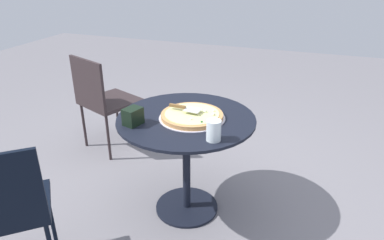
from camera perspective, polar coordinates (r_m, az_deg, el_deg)
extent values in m
plane|color=slate|center=(2.57, -0.84, -14.02)|extent=(10.00, 10.00, 0.00)
cylinder|color=black|center=(2.20, -0.95, 0.25)|extent=(0.87, 0.87, 0.02)
cylinder|color=black|center=(2.37, -0.89, -7.35)|extent=(0.05, 0.05, 0.67)
cylinder|color=black|center=(2.57, -0.84, -13.86)|extent=(0.44, 0.44, 0.02)
cylinder|color=silver|center=(2.19, 0.00, 0.36)|extent=(0.41, 0.41, 0.00)
cylinder|color=tan|center=(2.18, 0.00, 0.71)|extent=(0.39, 0.39, 0.03)
cylinder|color=#E3E491|center=(2.17, 0.00, 1.06)|extent=(0.34, 0.34, 0.00)
sphere|color=white|center=(2.17, 0.86, 1.21)|extent=(0.02, 0.02, 0.02)
sphere|color=#277626|center=(2.27, -1.84, 2.27)|extent=(0.02, 0.02, 0.02)
sphere|color=#F4E2C3|center=(2.15, 3.49, 0.93)|extent=(0.02, 0.02, 0.02)
sphere|color=#24602A|center=(2.05, 1.57, -0.28)|extent=(0.01, 0.01, 0.01)
sphere|color=white|center=(2.19, 2.12, 1.41)|extent=(0.02, 0.02, 0.02)
sphere|color=white|center=(2.09, -0.17, 0.17)|extent=(0.01, 0.01, 0.01)
sphere|color=#EEF0CD|center=(2.21, -0.79, 1.67)|extent=(0.02, 0.02, 0.02)
sphere|color=#2F611F|center=(2.23, 0.62, 1.83)|extent=(0.02, 0.02, 0.02)
sphere|color=#E5EFC9|center=(2.20, 3.54, 1.50)|extent=(0.02, 0.02, 0.02)
cube|color=silver|center=(2.17, 0.10, 1.66)|extent=(0.11, 0.09, 0.00)
cube|color=brown|center=(2.21, -2.39, 2.26)|extent=(0.11, 0.03, 0.02)
cylinder|color=white|center=(1.90, 3.54, -1.70)|extent=(0.08, 0.08, 0.12)
cube|color=black|center=(2.11, -9.58, 0.59)|extent=(0.11, 0.13, 0.10)
cube|color=black|center=(2.08, -27.24, -12.62)|extent=(0.53, 0.53, 0.03)
cylinder|color=black|center=(2.32, -21.90, -14.39)|extent=(0.02, 0.02, 0.43)
cube|color=#2F2526|center=(3.24, -13.07, 2.98)|extent=(0.57, 0.57, 0.03)
cube|color=#2F2526|center=(3.06, -16.59, 5.71)|extent=(0.41, 0.19, 0.41)
cylinder|color=#2F2526|center=(3.56, -12.07, 1.14)|extent=(0.02, 0.02, 0.43)
cylinder|color=#2F2526|center=(3.29, -8.13, -0.61)|extent=(0.02, 0.02, 0.43)
cylinder|color=#2F2526|center=(3.38, -17.14, -0.79)|extent=(0.02, 0.02, 0.43)
cylinder|color=#2F2526|center=(3.09, -13.43, -2.82)|extent=(0.02, 0.02, 0.43)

